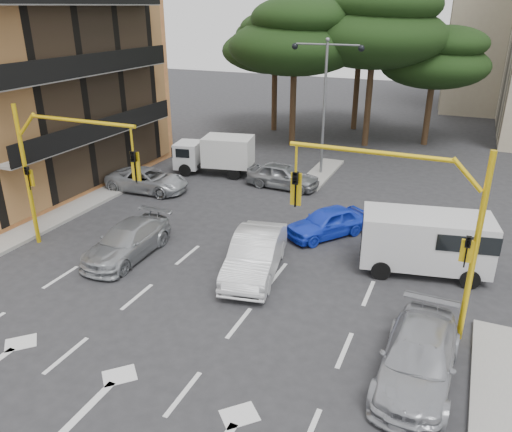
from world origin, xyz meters
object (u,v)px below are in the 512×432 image
at_px(signal_mast_left, 57,161).
at_px(box_truck_a, 215,155).
at_px(car_white_hatch, 255,255).
at_px(car_silver_cross_a, 148,180).
at_px(car_blue_compact, 327,222).
at_px(car_silver_cross_b, 283,176).
at_px(car_silver_wagon, 127,241).
at_px(car_silver_parked, 418,358).
at_px(signal_mast_right, 414,214).
at_px(van_white, 425,243).
at_px(street_lamp_center, 325,84).

relative_size(signal_mast_left, box_truck_a, 1.26).
relative_size(car_white_hatch, car_silver_cross_a, 1.06).
relative_size(car_blue_compact, car_silver_cross_b, 0.93).
relative_size(car_silver_wagon, car_silver_parked, 0.96).
height_order(signal_mast_right, signal_mast_left, same).
bearing_deg(car_white_hatch, van_white, 14.36).
bearing_deg(car_blue_compact, van_white, 15.85).
xyz_separation_m(signal_mast_right, signal_mast_left, (-13.61, 0.00, 0.00)).
distance_m(signal_mast_left, street_lamp_center, 15.65).
relative_size(car_white_hatch, car_silver_wagon, 1.06).
bearing_deg(box_truck_a, signal_mast_left, 165.20).
xyz_separation_m(car_silver_parked, van_white, (-0.57, 6.44, 0.49)).
relative_size(car_silver_wagon, van_white, 0.97).
height_order(car_white_hatch, box_truck_a, box_truck_a).
bearing_deg(van_white, car_white_hatch, -75.93).
distance_m(car_blue_compact, car_silver_parked, 9.42).
height_order(signal_mast_right, van_white, signal_mast_right).
relative_size(signal_mast_left, car_blue_compact, 1.56).
bearing_deg(signal_mast_left, box_truck_a, 86.12).
bearing_deg(car_silver_wagon, street_lamp_center, 71.58).
distance_m(car_silver_cross_a, box_truck_a, 4.70).
height_order(signal_mast_left, box_truck_a, signal_mast_left).
bearing_deg(street_lamp_center, box_truck_a, -158.44).
bearing_deg(street_lamp_center, car_silver_wagon, -107.24).
bearing_deg(box_truck_a, van_white, -131.22).
distance_m(street_lamp_center, car_silver_cross_b, 5.81).
relative_size(car_white_hatch, car_silver_cross_b, 1.18).
xyz_separation_m(street_lamp_center, van_white, (7.03, -10.00, -4.24)).
distance_m(signal_mast_left, car_silver_parked, 14.95).
bearing_deg(car_silver_cross_b, box_truck_a, 84.08).
height_order(signal_mast_right, street_lamp_center, street_lamp_center).
height_order(car_white_hatch, car_silver_cross_b, car_white_hatch).
bearing_deg(box_truck_a, car_white_hatch, -156.26).
relative_size(car_blue_compact, box_truck_a, 0.81).
height_order(signal_mast_left, car_blue_compact, signal_mast_left).
bearing_deg(signal_mast_left, car_blue_compact, 30.53).
height_order(street_lamp_center, car_silver_parked, street_lamp_center).
distance_m(car_silver_wagon, car_silver_cross_a, 7.89).
height_order(van_white, box_truck_a, van_white).
xyz_separation_m(car_silver_parked, box_truck_a, (-13.62, 14.07, 0.48)).
bearing_deg(car_silver_cross_a, car_white_hatch, -127.70).
xyz_separation_m(street_lamp_center, car_white_hatch, (1.17, -12.78, -4.63)).
bearing_deg(signal_mast_left, signal_mast_right, 0.00).
bearing_deg(car_blue_compact, car_silver_cross_a, -152.58).
relative_size(car_silver_parked, box_truck_a, 1.01).
height_order(signal_mast_right, box_truck_a, signal_mast_right).
relative_size(car_silver_parked, van_white, 1.01).
bearing_deg(box_truck_a, car_silver_parked, -146.85).
distance_m(signal_mast_left, car_silver_wagon, 4.17).
xyz_separation_m(signal_mast_right, car_silver_cross_a, (-14.80, 7.40, -3.25)).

